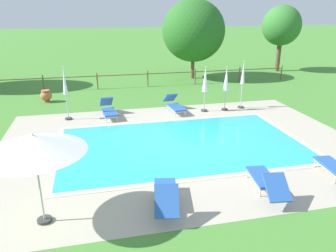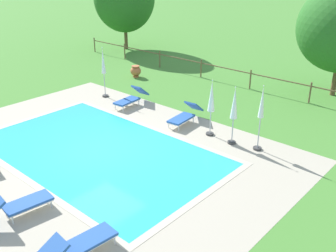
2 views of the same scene
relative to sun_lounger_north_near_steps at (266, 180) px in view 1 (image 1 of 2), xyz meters
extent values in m
plane|color=#478433|center=(-1.44, 3.95, -0.37)|extent=(160.00, 160.00, 0.00)
cube|color=#B2A893|center=(-1.44, 3.95, -0.36)|extent=(13.88, 10.17, 0.01)
cube|color=#2DB7C6|center=(-1.44, 3.95, -0.36)|extent=(9.12, 5.41, 0.01)
cube|color=#C0B59F|center=(-1.44, 6.77, -0.36)|extent=(9.60, 0.24, 0.01)
cube|color=#C0B59F|center=(-1.44, 1.12, -0.36)|extent=(9.60, 0.24, 0.01)
cube|color=#C0B59F|center=(3.24, 3.95, -0.36)|extent=(0.24, 5.41, 0.01)
cube|color=#C0B59F|center=(-6.12, 3.95, -0.36)|extent=(0.24, 5.41, 0.01)
cube|color=#2856A8|center=(0.04, 0.29, -0.05)|extent=(0.76, 1.37, 0.07)
cube|color=#2856A8|center=(-0.09, -0.70, 0.18)|extent=(0.69, 0.81, 0.52)
cube|color=silver|center=(0.04, 0.29, -0.11)|extent=(0.73, 1.34, 0.04)
cylinder|color=silver|center=(-0.14, 0.87, -0.23)|extent=(0.04, 0.04, 0.28)
cylinder|color=silver|center=(0.36, 0.80, -0.23)|extent=(0.04, 0.04, 0.28)
cylinder|color=silver|center=(-0.29, -0.22, -0.23)|extent=(0.04, 0.04, 0.28)
cylinder|color=silver|center=(0.22, -0.29, -0.23)|extent=(0.04, 0.04, 0.28)
cube|color=#2856A8|center=(-2.91, 0.16, -0.05)|extent=(0.83, 1.39, 0.07)
cube|color=#2856A8|center=(-3.09, -0.77, 0.24)|extent=(0.71, 0.76, 0.63)
cube|color=silver|center=(-2.91, 0.16, -0.11)|extent=(0.80, 1.36, 0.04)
cylinder|color=silver|center=(-3.06, 0.76, -0.23)|extent=(0.04, 0.04, 0.28)
cylinder|color=silver|center=(-2.56, 0.66, -0.23)|extent=(0.04, 0.04, 0.28)
cylinder|color=silver|center=(-3.27, -0.33, -0.23)|extent=(0.04, 0.04, 0.28)
cylinder|color=silver|center=(-2.77, -0.43, -0.23)|extent=(0.04, 0.04, 0.28)
cube|color=#2856A8|center=(-0.65, 7.79, -0.05)|extent=(0.73, 1.35, 0.07)
cube|color=#2856A8|center=(-0.75, 8.78, 0.20)|extent=(0.67, 0.77, 0.56)
cube|color=silver|center=(-0.65, 7.79, -0.11)|extent=(0.69, 1.32, 0.04)
cylinder|color=silver|center=(-0.34, 7.27, -0.23)|extent=(0.04, 0.04, 0.28)
cylinder|color=silver|center=(-0.85, 7.22, -0.23)|extent=(0.04, 0.04, 0.28)
cylinder|color=silver|center=(-0.45, 8.37, -0.23)|extent=(0.04, 0.04, 0.28)
cylinder|color=silver|center=(-0.96, 8.32, -0.23)|extent=(0.04, 0.04, 0.28)
cube|color=#2856A8|center=(2.56, 0.47, -0.05)|extent=(0.72, 1.35, 0.07)
cube|color=silver|center=(2.56, 0.47, -0.11)|extent=(0.68, 1.32, 0.04)
cylinder|color=silver|center=(2.36, 1.04, -0.23)|extent=(0.04, 0.04, 0.28)
cylinder|color=silver|center=(2.87, 0.99, -0.23)|extent=(0.04, 0.04, 0.28)
cylinder|color=silver|center=(2.26, -0.06, -0.23)|extent=(0.04, 0.04, 0.28)
cube|color=#2856A8|center=(-3.96, 7.74, -0.05)|extent=(0.71, 1.35, 0.07)
cube|color=#2856A8|center=(-4.04, 8.71, 0.21)|extent=(0.66, 0.75, 0.58)
cube|color=silver|center=(-3.96, 7.74, -0.11)|extent=(0.68, 1.32, 0.04)
cylinder|color=silver|center=(-3.65, 7.21, -0.23)|extent=(0.04, 0.04, 0.28)
cylinder|color=silver|center=(-4.16, 7.17, -0.23)|extent=(0.04, 0.04, 0.28)
cylinder|color=silver|center=(-3.75, 8.31, -0.23)|extent=(0.04, 0.04, 0.28)
cylinder|color=silver|center=(-4.26, 8.27, -0.23)|extent=(0.04, 0.04, 0.28)
cylinder|color=#383838|center=(-6.04, -0.06, -0.33)|extent=(0.36, 0.36, 0.08)
cylinder|color=#B2B5B7|center=(-6.04, -0.06, 0.78)|extent=(0.04, 0.04, 2.29)
cone|color=white|center=(-6.04, -0.06, 1.73)|extent=(2.41, 2.41, 0.42)
sphere|color=white|center=(-6.04, -0.06, 1.95)|extent=(0.06, 0.06, 0.06)
cylinder|color=#383838|center=(1.90, 7.75, -0.33)|extent=(0.32, 0.32, 0.08)
cylinder|color=#B2B5B7|center=(1.90, 7.75, 0.16)|extent=(0.04, 0.04, 1.05)
cone|color=white|center=(1.90, 7.75, 1.28)|extent=(0.27, 0.27, 1.19)
sphere|color=white|center=(1.90, 7.75, 1.89)|extent=(0.05, 0.05, 0.05)
cylinder|color=#383838|center=(2.90, 7.96, -0.33)|extent=(0.32, 0.32, 0.08)
cylinder|color=#B2B5B7|center=(2.90, 7.96, 0.28)|extent=(0.04, 0.04, 1.30)
cone|color=white|center=(2.90, 7.96, 1.51)|extent=(0.21, 0.21, 1.16)
sphere|color=white|center=(2.90, 7.96, 2.10)|extent=(0.05, 0.05, 0.05)
cylinder|color=#383838|center=(-5.88, 8.02, -0.33)|extent=(0.32, 0.32, 0.08)
cylinder|color=#B2B5B7|center=(-5.88, 8.02, 0.25)|extent=(0.04, 0.04, 1.24)
cone|color=white|center=(-5.88, 8.02, 1.50)|extent=(0.21, 0.21, 1.26)
sphere|color=white|center=(-5.88, 8.02, 2.15)|extent=(0.05, 0.05, 0.05)
cylinder|color=#383838|center=(0.82, 7.83, -0.33)|extent=(0.32, 0.32, 0.08)
cylinder|color=#B2B5B7|center=(0.82, 7.83, 0.15)|extent=(0.04, 0.04, 1.03)
cone|color=white|center=(0.82, 7.83, 1.27)|extent=(0.28, 0.28, 1.22)
sphere|color=white|center=(0.82, 7.83, 1.90)|extent=(0.05, 0.05, 0.05)
cylinder|color=#B7663D|center=(-7.24, 11.49, -0.33)|extent=(0.34, 0.34, 0.08)
ellipsoid|color=#B7663D|center=(-7.24, 11.49, 0.00)|extent=(0.62, 0.62, 0.57)
cylinder|color=#B7663D|center=(-7.24, 11.49, 0.28)|extent=(0.47, 0.47, 0.06)
cylinder|color=brown|center=(-7.65, 14.04, 0.16)|extent=(0.08, 0.08, 1.05)
cylinder|color=brown|center=(-4.35, 14.04, 0.16)|extent=(0.08, 0.08, 1.05)
cylinder|color=brown|center=(-1.04, 14.04, 0.16)|extent=(0.08, 0.08, 1.05)
cylinder|color=brown|center=(2.27, 14.04, 0.16)|extent=(0.08, 0.08, 1.05)
cylinder|color=brown|center=(5.58, 14.04, 0.16)|extent=(0.08, 0.08, 1.05)
cylinder|color=brown|center=(8.88, 14.04, 0.16)|extent=(0.08, 0.08, 1.05)
cube|color=brown|center=(-2.69, 14.04, 0.48)|extent=(23.15, 0.05, 0.05)
cylinder|color=brown|center=(10.45, 17.30, 0.87)|extent=(0.37, 0.37, 2.47)
ellipsoid|color=#33752D|center=(10.45, 17.30, 3.28)|extent=(3.07, 3.07, 3.14)
cylinder|color=brown|center=(2.69, 16.00, 0.53)|extent=(0.26, 0.26, 1.79)
ellipsoid|color=#286623|center=(2.69, 16.00, 3.06)|extent=(4.49, 4.49, 4.38)
camera|label=1|loc=(-4.61, -7.47, 4.65)|focal=35.23mm
camera|label=2|loc=(8.94, -3.85, 6.25)|focal=41.45mm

